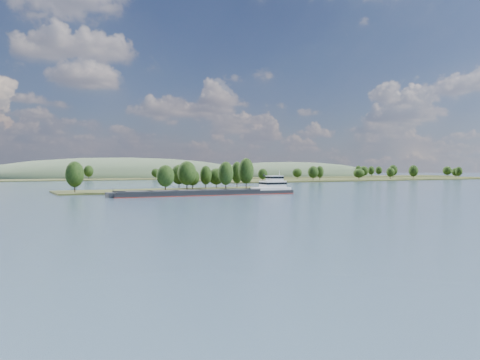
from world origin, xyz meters
TOP-DOWN VIEW (x-y plane):
  - ground at (0.00, 120.00)m, footprint 1800.00×1800.00m
  - tree_island at (5.83, 178.61)m, footprint 100.00×31.10m
  - right_bank at (232.55, 299.70)m, footprint 320.00×90.00m
  - back_shoreline at (7.01, 399.78)m, footprint 900.00×60.00m
  - hill_east at (260.00, 470.00)m, footprint 260.00×140.00m
  - hill_west at (60.00, 500.00)m, footprint 320.00×160.00m
  - cargo_barge at (6.21, 142.60)m, footprint 74.39×12.94m

SIDE VIEW (x-z plane):
  - ground at x=0.00m, z-range 0.00..0.00m
  - hill_east at x=260.00m, z-range -18.00..18.00m
  - hill_west at x=60.00m, z-range -22.00..22.00m
  - back_shoreline at x=7.01m, z-range -7.25..8.47m
  - right_bank at x=232.55m, z-range -6.07..8.11m
  - cargo_barge at x=6.21m, z-range -3.74..6.27m
  - tree_island at x=5.83m, z-range -3.38..12.36m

